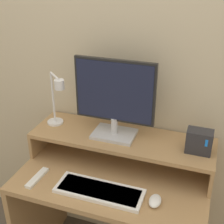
# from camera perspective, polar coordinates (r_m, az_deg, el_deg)

# --- Properties ---
(wall_back) EXTENTS (6.00, 0.05, 2.50)m
(wall_back) POSITION_cam_1_polar(r_m,az_deg,el_deg) (1.73, 3.85, 8.76)
(wall_back) COLOR beige
(wall_back) RESTS_ON ground_plane
(desk) EXTENTS (1.00, 0.59, 0.73)m
(desk) POSITION_cam_1_polar(r_m,az_deg,el_deg) (1.84, 0.19, -17.10)
(desk) COLOR #A87F51
(desk) RESTS_ON ground_plane
(monitor_shelf) EXTENTS (1.00, 0.31, 0.16)m
(monitor_shelf) POSITION_cam_1_polar(r_m,az_deg,el_deg) (1.72, 1.74, -5.24)
(monitor_shelf) COLOR #A87F51
(monitor_shelf) RESTS_ON desk
(monitor) EXTENTS (0.43, 0.17, 0.43)m
(monitor) POSITION_cam_1_polar(r_m,az_deg,el_deg) (1.62, 0.45, 2.56)
(monitor) COLOR #BCBCC1
(monitor) RESTS_ON monitor_shelf
(desk_lamp) EXTENTS (0.17, 0.16, 0.32)m
(desk_lamp) POSITION_cam_1_polar(r_m,az_deg,el_deg) (1.75, -10.08, 2.20)
(desk_lamp) COLOR silver
(desk_lamp) RESTS_ON monitor_shelf
(router_dock) EXTENTS (0.13, 0.08, 0.12)m
(router_dock) POSITION_cam_1_polar(r_m,az_deg,el_deg) (1.61, 15.66, -5.19)
(router_dock) COLOR #28282D
(router_dock) RESTS_ON monitor_shelf
(keyboard) EXTENTS (0.44, 0.16, 0.02)m
(keyboard) POSITION_cam_1_polar(r_m,az_deg,el_deg) (1.58, -2.32, -14.19)
(keyboard) COLOR white
(keyboard) RESTS_ON desk
(mouse) EXTENTS (0.06, 0.09, 0.03)m
(mouse) POSITION_cam_1_polar(r_m,az_deg,el_deg) (1.53, 7.88, -15.80)
(mouse) COLOR white
(mouse) RESTS_ON desk
(remote_control) EXTENTS (0.05, 0.17, 0.02)m
(remote_control) POSITION_cam_1_polar(r_m,az_deg,el_deg) (1.71, -13.52, -11.62)
(remote_control) COLOR white
(remote_control) RESTS_ON desk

